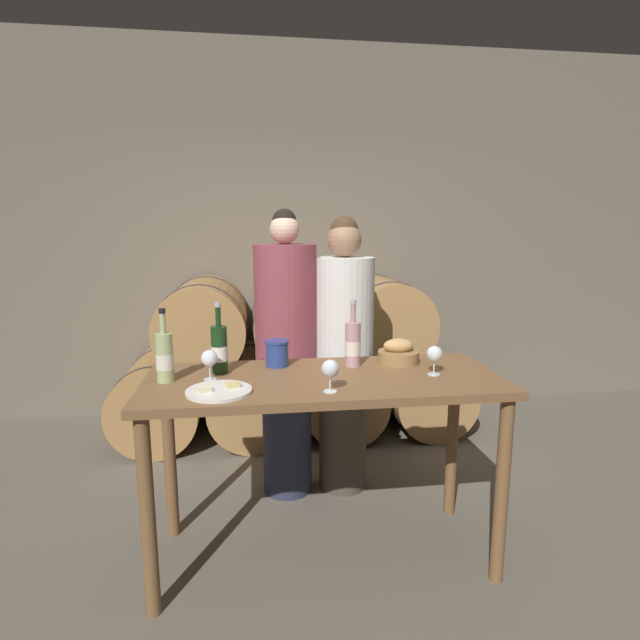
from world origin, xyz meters
TOP-DOWN VIEW (x-y plane):
  - ground_plane at (0.00, 0.00)m, footprint 10.00×10.00m
  - stone_wall_back at (0.00, 2.25)m, footprint 10.00×0.12m
  - barrel_stack at (0.00, 1.65)m, footprint 2.80×0.95m
  - tasting_table at (0.00, 0.00)m, footprint 1.69×0.70m
  - person_left at (-0.13, 0.68)m, footprint 0.37×0.37m
  - person_right at (0.22, 0.69)m, footprint 0.37×0.37m
  - wine_bottle_red at (-0.50, 0.14)m, footprint 0.08×0.08m
  - wine_bottle_white at (-0.74, 0.02)m, footprint 0.08×0.08m
  - wine_bottle_rose at (0.17, 0.17)m, footprint 0.08×0.08m
  - blue_crock at (-0.21, 0.22)m, footprint 0.13×0.13m
  - bread_basket at (0.42, 0.19)m, footprint 0.21×0.21m
  - cheese_plate at (-0.48, -0.17)m, footprint 0.28×0.28m
  - wine_glass_far_left at (-0.54, 0.02)m, footprint 0.08×0.08m
  - wine_glass_left at (-0.01, -0.23)m, footprint 0.08×0.08m
  - wine_glass_center at (0.53, -0.04)m, footprint 0.08×0.08m

SIDE VIEW (x-z plane):
  - ground_plane at x=0.00m, z-range 0.00..0.00m
  - barrel_stack at x=0.00m, z-range -0.05..1.21m
  - tasting_table at x=0.00m, z-range 0.34..1.29m
  - person_right at x=0.22m, z-range 0.01..1.73m
  - person_left at x=-0.13m, z-range 0.01..1.77m
  - cheese_plate at x=-0.48m, z-range 0.94..0.98m
  - bread_basket at x=0.42m, z-range 0.93..1.06m
  - blue_crock at x=-0.21m, z-range 0.95..1.09m
  - wine_glass_far_left at x=-0.54m, z-range 0.98..1.12m
  - wine_glass_left at x=-0.01m, z-range 0.98..1.12m
  - wine_glass_center at x=0.53m, z-range 0.98..1.12m
  - wine_bottle_white at x=-0.74m, z-range 0.89..1.24m
  - wine_bottle_rose at x=0.17m, z-range 0.89..1.24m
  - wine_bottle_red at x=-0.50m, z-range 0.89..1.24m
  - stone_wall_back at x=0.00m, z-range 0.00..3.20m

